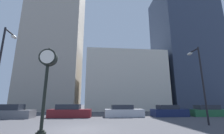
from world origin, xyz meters
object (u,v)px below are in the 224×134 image
(car_navy, at_px, (169,112))
(car_grey, at_px, (11,112))
(car_maroon, at_px, (70,112))
(street_lamp_left, at_px, (3,61))
(street_clock, at_px, (47,70))
(car_silver, at_px, (124,112))
(street_lamp_right, at_px, (198,72))
(car_green, at_px, (209,111))

(car_navy, bearing_deg, car_grey, 178.91)
(car_maroon, bearing_deg, car_navy, 2.35)
(car_maroon, distance_m, street_lamp_left, 9.10)
(street_clock, distance_m, car_maroon, 9.87)
(car_navy, bearing_deg, car_silver, 177.19)
(car_navy, distance_m, street_lamp_right, 7.58)
(car_green, relative_size, street_lamp_right, 0.76)
(street_lamp_right, bearing_deg, street_clock, -167.04)
(street_lamp_left, bearing_deg, street_lamp_right, 1.76)
(car_navy, distance_m, car_green, 5.17)
(car_grey, relative_size, car_silver, 1.01)
(street_clock, bearing_deg, car_navy, 38.28)
(car_navy, xyz_separation_m, street_lamp_right, (-0.36, -6.67, 3.58))
(street_clock, relative_size, street_lamp_right, 0.78)
(car_navy, bearing_deg, street_lamp_right, -94.92)
(car_maroon, height_order, car_silver, car_maroon)
(car_maroon, relative_size, car_silver, 1.06)
(street_lamp_left, distance_m, street_lamp_right, 15.27)
(car_silver, xyz_separation_m, street_lamp_right, (5.25, -6.77, 3.57))
(car_silver, distance_m, street_lamp_left, 12.99)
(car_maroon, distance_m, car_green, 17.04)
(street_clock, height_order, car_maroon, street_clock)
(car_silver, bearing_deg, street_clock, -122.86)
(street_clock, xyz_separation_m, car_silver, (6.18, 9.39, -2.95))
(car_silver, relative_size, car_navy, 1.07)
(car_grey, relative_size, car_maroon, 0.96)
(street_lamp_right, bearing_deg, car_silver, 127.78)
(car_green, xyz_separation_m, street_lamp_right, (-5.52, -6.62, 3.59))
(street_clock, height_order, car_silver, street_clock)
(car_maroon, distance_m, car_silver, 6.27)
(car_grey, xyz_separation_m, car_navy, (18.09, 0.24, -0.04))
(car_green, bearing_deg, street_lamp_right, -127.95)
(car_silver, bearing_deg, street_lamp_right, -51.75)
(car_green, height_order, street_lamp_right, street_lamp_right)
(car_silver, bearing_deg, car_maroon, -179.85)
(car_green, bearing_deg, car_silver, -178.89)
(car_silver, bearing_deg, street_lamp_left, -143.68)
(car_maroon, bearing_deg, street_lamp_right, -27.58)
(street_clock, distance_m, car_grey, 11.43)
(car_grey, height_order, street_lamp_right, street_lamp_right)
(street_lamp_left, bearing_deg, car_maroon, 62.76)
(car_grey, height_order, car_maroon, car_grey)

